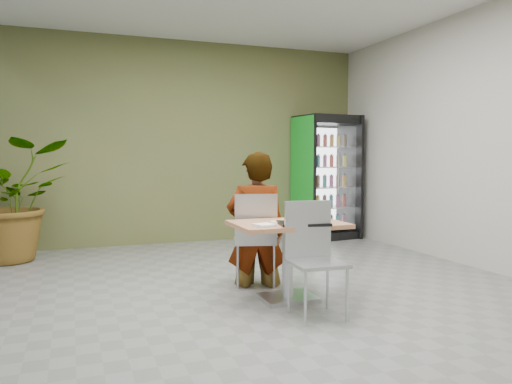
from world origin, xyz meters
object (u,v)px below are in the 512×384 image
potted_plant (10,200)px  chair_near (312,248)px  beverage_fridge (326,177)px  chair_far (255,232)px  soda_cup (303,212)px  dining_table (288,244)px  cafeteria_tray (303,223)px  seated_woman (256,233)px

potted_plant → chair_near: bearing=-51.4°
chair_near → beverage_fridge: bearing=63.1°
chair_far → chair_near: 1.04m
soda_cup → potted_plant: size_ratio=0.12×
dining_table → beverage_fridge: 3.84m
dining_table → cafeteria_tray: bearing=-73.2°
chair_far → seated_woman: (0.03, 0.05, -0.02)m
cafeteria_tray → beverage_fridge: (2.06, 3.38, 0.26)m
dining_table → seated_woman: (-0.09, 0.62, 0.02)m
chair_near → soda_cup: chair_near is taller
chair_near → beverage_fridge: size_ratio=0.48×
chair_near → beverage_fridge: (2.09, 3.62, 0.45)m
chair_far → seated_woman: size_ratio=0.58×
chair_far → beverage_fridge: size_ratio=0.48×
seated_woman → chair_near: bearing=112.6°
soda_cup → potted_plant: potted_plant is taller
dining_table → potted_plant: 3.99m
chair_far → potted_plant: (-2.56, 2.37, 0.22)m
soda_cup → beverage_fridge: beverage_fridge is taller
dining_table → chair_far: 0.59m
chair_near → cafeteria_tray: 0.31m
cafeteria_tray → potted_plant: (-2.74, 3.15, 0.04)m
potted_plant → soda_cup: bearing=-46.0°
seated_woman → cafeteria_tray: bearing=116.6°
cafeteria_tray → potted_plant: bearing=131.0°
chair_near → potted_plant: potted_plant is taller
chair_near → potted_plant: size_ratio=0.61×
seated_woman → potted_plant: bearing=-25.6°
dining_table → seated_woman: bearing=98.1°
chair_near → seated_woman: (-0.12, 1.08, -0.02)m
chair_near → dining_table: bearing=96.9°
chair_far → seated_woman: 0.06m
chair_far → cafeteria_tray: (0.18, -0.78, 0.18)m
soda_cup → cafeteria_tray: bearing=-114.1°
chair_far → cafeteria_tray: bearing=119.3°
chair_near → soda_cup: size_ratio=5.24×
chair_near → cafeteria_tray: size_ratio=2.20×
cafeteria_tray → seated_woman: bearing=100.3°
beverage_fridge → potted_plant: bearing=176.6°
seated_woman → potted_plant: size_ratio=1.07×
dining_table → beverage_fridge: beverage_fridge is taller
dining_table → cafeteria_tray: cafeteria_tray is taller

